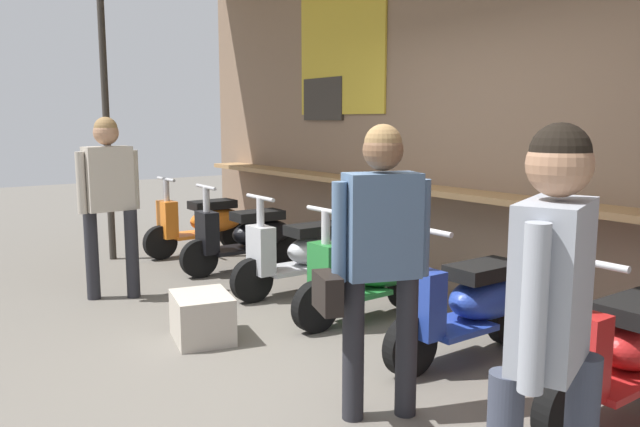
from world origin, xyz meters
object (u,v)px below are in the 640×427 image
(scooter_blue, at_px, (472,303))
(shopper_passing, at_px, (109,188))
(shopper_browsing, at_px, (551,309))
(scooter_red, at_px, (626,349))
(merchandise_crate, at_px, (202,317))
(scooter_orange, at_px, (204,222))
(scooter_green, at_px, (372,272))
(scooter_silver, at_px, (305,252))
(scooter_black, at_px, (248,235))
(shopper_with_handbag, at_px, (379,245))

(scooter_blue, relative_size, shopper_passing, 0.84)
(scooter_blue, height_order, shopper_browsing, shopper_browsing)
(scooter_red, bearing_deg, merchandise_crate, -61.32)
(shopper_browsing, bearing_deg, scooter_orange, -35.51)
(scooter_green, relative_size, scooter_red, 1.00)
(scooter_silver, xyz_separation_m, merchandise_crate, (0.63, -1.37, -0.21))
(scooter_blue, height_order, merchandise_crate, scooter_blue)
(scooter_black, height_order, merchandise_crate, scooter_black)
(scooter_black, xyz_separation_m, shopper_passing, (0.22, -1.56, 0.64))
(scooter_orange, bearing_deg, scooter_black, 88.84)
(scooter_green, height_order, shopper_passing, shopper_passing)
(shopper_browsing, distance_m, merchandise_crate, 3.09)
(shopper_browsing, distance_m, shopper_passing, 4.49)
(scooter_green, bearing_deg, scooter_silver, -90.94)
(scooter_orange, relative_size, scooter_silver, 1.00)
(scooter_blue, xyz_separation_m, shopper_browsing, (1.56, -1.46, 0.61))
(shopper_browsing, height_order, shopper_passing, shopper_passing)
(scooter_black, xyz_separation_m, scooter_green, (2.07, 0.00, 0.00))
(scooter_green, xyz_separation_m, shopper_browsing, (2.63, -1.46, 0.61))
(shopper_browsing, relative_size, shopper_passing, 0.98)
(scooter_red, xyz_separation_m, shopper_browsing, (0.48, -1.46, 0.61))
(scooter_black, bearing_deg, shopper_with_handbag, 74.18)
(shopper_passing, bearing_deg, shopper_with_handbag, 3.99)
(scooter_green, distance_m, shopper_browsing, 3.07)
(shopper_passing, bearing_deg, scooter_red, 17.55)
(scooter_black, xyz_separation_m, shopper_with_handbag, (3.43, -1.12, 0.59))
(scooter_blue, bearing_deg, scooter_red, 90.31)
(scooter_green, bearing_deg, scooter_black, -90.94)
(scooter_black, xyz_separation_m, merchandise_crate, (1.73, -1.37, -0.21))
(scooter_red, distance_m, shopper_with_handbag, 1.50)
(shopper_passing, distance_m, merchandise_crate, 1.74)
(scooter_silver, height_order, scooter_green, same)
(scooter_black, bearing_deg, scooter_blue, 92.33)
(shopper_with_handbag, bearing_deg, shopper_passing, -152.59)
(scooter_green, height_order, merchandise_crate, scooter_green)
(shopper_with_handbag, distance_m, shopper_passing, 3.24)
(scooter_silver, distance_m, shopper_browsing, 3.94)
(scooter_orange, distance_m, shopper_with_handbag, 4.71)
(scooter_orange, bearing_deg, shopper_with_handbag, 74.91)
(scooter_silver, distance_m, shopper_passing, 1.90)
(scooter_black, distance_m, shopper_with_handbag, 3.66)
(scooter_red, bearing_deg, shopper_with_handbag, -35.38)
(scooter_orange, relative_size, shopper_with_handbag, 0.86)
(shopper_browsing, bearing_deg, scooter_black, -38.65)
(scooter_silver, distance_m, scooter_green, 0.98)
(scooter_orange, distance_m, scooter_green, 3.18)
(scooter_black, height_order, scooter_red, same)
(scooter_black, height_order, scooter_silver, same)
(shopper_passing, bearing_deg, merchandise_crate, 3.24)
(scooter_red, height_order, shopper_passing, shopper_passing)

